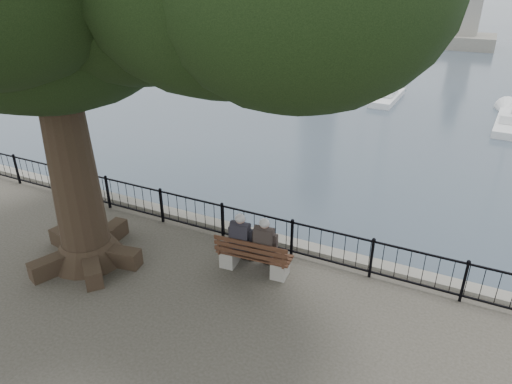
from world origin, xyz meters
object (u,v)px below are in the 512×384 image
Objects in this scene: person_left at (243,242)px; bench at (254,259)px; lion_monument at (467,25)px; person_right at (266,246)px.

bench is at bearing -13.45° from person_left.
lion_monument reaches higher than bench.
person_left is 48.39m from lion_monument.
bench is 1.22× the size of person_left.
person_left is 0.17× the size of lion_monument.
bench is 1.22× the size of person_right.
lion_monument is (1.30, 48.30, 0.62)m from person_right.
lion_monument is (1.90, 48.35, 0.62)m from person_left.
person_left is (-0.33, 0.08, 0.37)m from bench.
person_left and person_right have the same top height.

